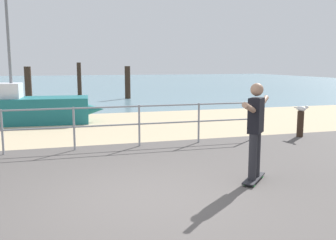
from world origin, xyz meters
The scene contains 12 objects.
ground_plane centered at (0.00, -1.00, 0.00)m, with size 24.00×10.00×0.04m, color #514C49.
beach_strip centered at (0.00, 7.00, 0.00)m, with size 24.00×6.00×0.04m, color tan.
sea_surface centered at (0.00, 35.00, 0.00)m, with size 72.00×50.00×0.04m, color slate.
railing_fence centered at (-1.56, 3.60, 0.70)m, with size 11.02×0.05×1.05m.
sailboat centered at (-2.16, 8.15, 0.52)m, with size 5.02×1.74×5.37m.
skateboard centered at (2.14, 0.29, 0.07)m, with size 0.70×0.72×0.08m.
skateboarder centered at (2.14, 0.29, 1.02)m, with size 1.07×1.10×1.65m.
bollard_short centered at (5.37, 3.53, 0.37)m, with size 0.18×0.18×0.75m, color #332319.
seagull centered at (5.37, 3.52, 0.82)m, with size 0.21×0.48×0.18m.
groyne_post_1 centered at (-2.50, 13.79, 0.95)m, with size 0.32×0.32×1.90m, color #332319.
groyne_post_2 centered at (0.12, 18.25, 1.05)m, with size 0.25×0.25×2.10m, color #332319.
groyne_post_3 centered at (2.75, 16.20, 0.95)m, with size 0.32×0.32×1.89m, color #332319.
Camera 1 is at (-1.07, -5.37, 2.07)m, focal length 40.09 mm.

